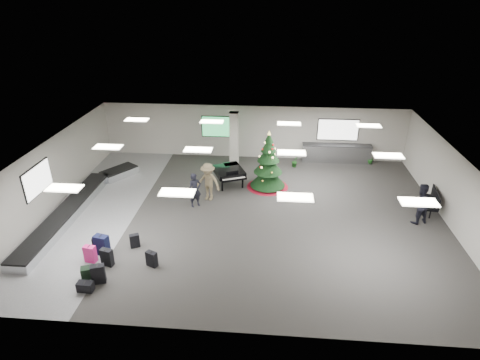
# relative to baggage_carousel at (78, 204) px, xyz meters

# --- Properties ---
(ground) EXTENTS (18.00, 18.00, 0.00)m
(ground) POSITION_rel_baggage_carousel_xyz_m (7.84, 0.08, -0.21)
(ground) COLOR #312F2D
(ground) RESTS_ON ground
(room_envelope) EXTENTS (18.02, 14.02, 3.21)m
(room_envelope) POSITION_rel_baggage_carousel_xyz_m (7.46, 0.75, 2.12)
(room_envelope) COLOR #B8B4A9
(room_envelope) RESTS_ON ground
(baggage_carousel) EXTENTS (2.28, 9.71, 0.43)m
(baggage_carousel) POSITION_rel_baggage_carousel_xyz_m (0.00, 0.00, 0.00)
(baggage_carousel) COLOR silver
(baggage_carousel) RESTS_ON ground
(service_counter) EXTENTS (4.05, 0.65, 1.08)m
(service_counter) POSITION_rel_baggage_carousel_xyz_m (12.84, 6.73, 0.33)
(service_counter) COLOR silver
(service_counter) RESTS_ON ground
(suitcase_0) EXTENTS (0.52, 0.39, 0.74)m
(suitcase_0) POSITION_rel_baggage_carousel_xyz_m (3.08, -5.03, 0.15)
(suitcase_0) COLOR black
(suitcase_0) RESTS_ON ground
(suitcase_1) EXTENTS (0.49, 0.33, 0.71)m
(suitcase_1) POSITION_rel_baggage_carousel_xyz_m (3.00, -4.04, 0.13)
(suitcase_1) COLOR black
(suitcase_1) RESTS_ON ground
(pink_suitcase) EXTENTS (0.47, 0.31, 0.70)m
(pink_suitcase) POSITION_rel_baggage_carousel_xyz_m (2.29, -3.89, 0.13)
(pink_suitcase) COLOR #EA1E7A
(pink_suitcase) RESTS_ON ground
(suitcase_3) EXTENTS (0.43, 0.35, 0.58)m
(suitcase_3) POSITION_rel_baggage_carousel_xyz_m (3.65, -2.81, 0.07)
(suitcase_3) COLOR black
(suitcase_3) RESTS_ON ground
(navy_suitcase) EXTENTS (0.60, 0.43, 0.86)m
(navy_suitcase) POSITION_rel_baggage_carousel_xyz_m (2.56, -3.39, 0.21)
(navy_suitcase) COLOR black
(navy_suitcase) RESTS_ON ground
(green_duffel) EXTENTS (0.73, 0.54, 0.46)m
(green_duffel) POSITION_rel_baggage_carousel_xyz_m (2.67, -4.77, 0.01)
(green_duffel) COLOR black
(green_duffel) RESTS_ON ground
(suitcase_7) EXTENTS (0.47, 0.38, 0.63)m
(suitcase_7) POSITION_rel_baggage_carousel_xyz_m (4.68, -3.94, 0.09)
(suitcase_7) COLOR black
(suitcase_7) RESTS_ON ground
(suitcase_8) EXTENTS (0.41, 0.29, 0.57)m
(suitcase_8) POSITION_rel_baggage_carousel_xyz_m (2.25, -3.13, 0.07)
(suitcase_8) COLOR black
(suitcase_8) RESTS_ON ground
(black_duffel) EXTENTS (0.55, 0.31, 0.37)m
(black_duffel) POSITION_rel_baggage_carousel_xyz_m (2.79, -5.50, -0.04)
(black_duffel) COLOR black
(black_duffel) RESTS_ON ground
(christmas_tree) EXTENTS (2.16, 2.16, 3.08)m
(christmas_tree) POSITION_rel_baggage_carousel_xyz_m (8.85, 3.04, 0.84)
(christmas_tree) COLOR maroon
(christmas_tree) RESTS_ON ground
(grand_piano) EXTENTS (1.97, 2.20, 1.03)m
(grand_piano) POSITION_rel_baggage_carousel_xyz_m (6.82, 3.12, 0.52)
(grand_piano) COLOR black
(grand_piano) RESTS_ON ground
(bench) EXTENTS (0.80, 1.72, 1.05)m
(bench) POSITION_rel_baggage_carousel_xyz_m (16.45, 1.13, 0.38)
(bench) COLOR black
(bench) RESTS_ON ground
(traveler_a) EXTENTS (0.73, 0.68, 1.68)m
(traveler_a) POSITION_rel_baggage_carousel_xyz_m (5.47, 0.72, 0.63)
(traveler_a) COLOR black
(traveler_a) RESTS_ON ground
(traveler_b) EXTENTS (1.40, 1.08, 1.91)m
(traveler_b) POSITION_rel_baggage_carousel_xyz_m (5.99, 1.41, 0.74)
(traveler_b) COLOR #7F6E4E
(traveler_b) RESTS_ON ground
(traveler_bench) EXTENTS (1.12, 1.00, 1.89)m
(traveler_bench) POSITION_rel_baggage_carousel_xyz_m (15.53, 0.07, 0.73)
(traveler_bench) COLOR black
(traveler_bench) RESTS_ON ground
(potted_plant_left) EXTENTS (0.50, 0.48, 0.71)m
(potted_plant_left) POSITION_rel_baggage_carousel_xyz_m (10.38, 5.76, 0.14)
(potted_plant_left) COLOR #154216
(potted_plant_left) RESTS_ON ground
(potted_plant_right) EXTENTS (0.59, 0.59, 0.75)m
(potted_plant_right) POSITION_rel_baggage_carousel_xyz_m (14.77, 6.58, 0.16)
(potted_plant_right) COLOR #154216
(potted_plant_right) RESTS_ON ground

